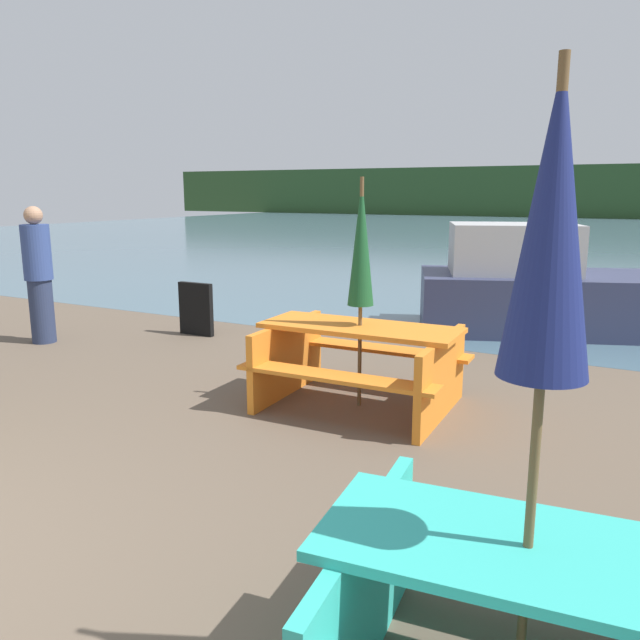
{
  "coord_description": "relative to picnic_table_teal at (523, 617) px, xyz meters",
  "views": [
    {
      "loc": [
        3.63,
        -1.11,
        2.01
      ],
      "look_at": [
        1.0,
        3.85,
        0.85
      ],
      "focal_mm": 35.0,
      "sensor_mm": 36.0,
      "label": 1
    }
  ],
  "objects": [
    {
      "name": "far_treeline",
      "position": [
        -3.33,
        50.54,
        1.56
      ],
      "size": [
        80.0,
        1.6,
        4.0
      ],
      "color": "#284723",
      "rests_on": "water"
    },
    {
      "name": "water",
      "position": [
        -3.33,
        30.54,
        -0.44
      ],
      "size": [
        60.0,
        50.0,
        0.0
      ],
      "color": "slate",
      "rests_on": "ground_plane"
    },
    {
      "name": "boat",
      "position": [
        -0.94,
        7.33,
        0.14
      ],
      "size": [
        4.33,
        2.96,
        1.55
      ],
      "rotation": [
        0.0,
        0.0,
        0.35
      ],
      "color": "#333856",
      "rests_on": "water"
    },
    {
      "name": "person",
      "position": [
        -6.88,
        3.34,
        0.48
      ],
      "size": [
        0.36,
        0.36,
        1.82
      ],
      "color": "#283351",
      "rests_on": "ground_plane"
    },
    {
      "name": "umbrella_darkgreen",
      "position": [
        -2.04,
        3.01,
        1.1
      ],
      "size": [
        0.24,
        0.24,
        2.14
      ],
      "color": "brown",
      "rests_on": "ground_plane"
    },
    {
      "name": "picnic_table_teal",
      "position": [
        0.0,
        0.0,
        0.0
      ],
      "size": [
        1.68,
        1.53,
        0.73
      ],
      "rotation": [
        0.0,
        0.0,
        0.1
      ],
      "color": "#33B7A8",
      "rests_on": "ground_plane"
    },
    {
      "name": "signboard",
      "position": [
        -5.33,
        4.66,
        -0.06
      ],
      "size": [
        0.55,
        0.08,
        0.75
      ],
      "color": "black",
      "rests_on": "ground_plane"
    },
    {
      "name": "picnic_table_orange",
      "position": [
        -2.04,
        3.01,
        0.04
      ],
      "size": [
        1.89,
        1.43,
        0.78
      ],
      "rotation": [
        0.0,
        0.0,
        0.03
      ],
      "color": "orange",
      "rests_on": "ground_plane"
    },
    {
      "name": "umbrella_navy",
      "position": [
        0.0,
        0.0,
        1.45
      ],
      "size": [
        0.31,
        0.31,
        2.44
      ],
      "color": "brown",
      "rests_on": "ground_plane"
    }
  ]
}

